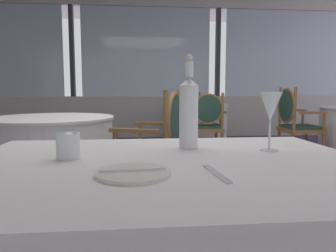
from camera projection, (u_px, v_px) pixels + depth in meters
name	position (u px, v px, depth m)	size (l,w,h in m)	color
ground_plane	(160.00, 204.00, 2.68)	(13.76, 13.76, 0.00)	#47384C
window_wall_far	(147.00, 81.00, 6.49)	(9.50, 0.14, 2.89)	beige
side_plate	(133.00, 173.00, 0.83)	(0.20, 0.20, 0.01)	silver
butter_knife	(133.00, 171.00, 0.82)	(0.17, 0.02, 0.00)	silver
dinner_fork	(216.00, 173.00, 0.83)	(0.18, 0.02, 0.00)	silver
water_bottle	(189.00, 110.00, 1.20)	(0.07, 0.07, 0.36)	white
wine_glass	(270.00, 108.00, 1.14)	(0.08, 0.08, 0.22)	white
water_tumbler	(68.00, 146.00, 1.03)	(0.08, 0.08, 0.08)	white
dining_chair_0_1	(294.00, 120.00, 4.12)	(0.48, 0.54, 1.01)	olive
background_table_1	(52.00, 160.00, 2.70)	(1.05, 1.05, 0.74)	white
dining_chair_1_1	(159.00, 143.00, 2.43)	(0.59, 0.63, 0.97)	olive
background_table_2	(197.00, 126.00, 5.38)	(1.04, 1.04, 0.74)	white
dining_chair_2_0	(191.00, 112.00, 6.30)	(0.55, 0.49, 0.94)	olive
dining_chair_2_1	(206.00, 121.00, 4.42)	(0.55, 0.49, 0.94)	olive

